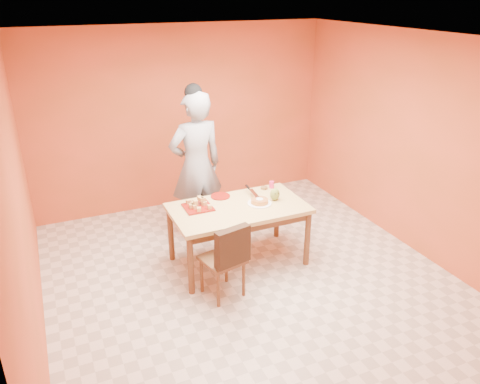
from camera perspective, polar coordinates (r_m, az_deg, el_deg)
name	(u,v)px	position (r m, az deg, el deg)	size (l,w,h in m)	color
floor	(252,282)	(5.54, 1.53, -10.92)	(5.00, 5.00, 0.00)	beige
ceiling	(256,39)	(4.58, 1.91, 18.12)	(5.00, 5.00, 0.00)	white
wall_back	(182,118)	(7.13, -7.05, 8.92)	(4.50, 4.50, 0.00)	#DE5333
wall_left	(20,212)	(4.49, -25.23, -2.24)	(5.00, 5.00, 0.00)	#DE5333
wall_right	(420,147)	(6.16, 21.05, 5.15)	(5.00, 5.00, 0.00)	#DE5333
dining_table	(238,214)	(5.58, -0.20, -2.65)	(1.60, 0.90, 0.76)	tan
dining_chair	(223,258)	(5.08, -2.10, -8.07)	(0.50, 0.56, 0.90)	brown
pastry_pile	(198,203)	(5.50, -5.16, -1.33)	(0.29, 0.29, 0.09)	#E6BC62
person	(196,166)	(6.14, -5.36, 3.12)	(0.73, 0.48, 2.00)	gray
pastry_platter	(198,207)	(5.52, -5.13, -1.87)	(0.32, 0.32, 0.02)	maroon
red_dinner_plate	(220,196)	(5.80, -2.41, -0.51)	(0.24, 0.24, 0.01)	maroon
white_cake_plate	(260,203)	(5.62, 2.40, -1.38)	(0.29, 0.29, 0.01)	white
sponge_cake	(260,201)	(5.60, 2.40, -1.11)	(0.21, 0.21, 0.05)	orange
cake_server	(254,193)	(5.74, 1.71, -0.13)	(0.05, 0.27, 0.01)	silver
egg_ornament	(275,194)	(5.69, 4.27, -0.30)	(0.12, 0.10, 0.15)	olive
magenta_glass	(272,185)	(6.06, 3.88, 0.90)	(0.06, 0.06, 0.09)	#D7205B
checker_tin	(264,188)	(6.03, 2.97, 0.50)	(0.09, 0.09, 0.03)	#351A0E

